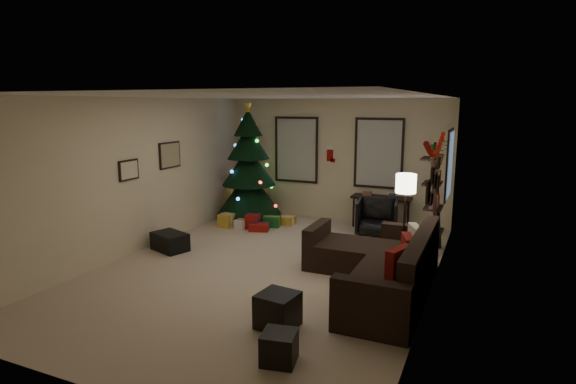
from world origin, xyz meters
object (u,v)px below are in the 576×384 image
(sofa, at_px, (382,268))
(desk, at_px, (381,200))
(christmas_tree, at_px, (249,171))
(desk_chair, at_px, (377,218))
(bookshelf, at_px, (435,200))

(sofa, relative_size, desk, 2.28)
(christmas_tree, distance_m, sofa, 4.60)
(desk, height_order, desk_chair, desk_chair)
(christmas_tree, distance_m, desk, 2.97)
(christmas_tree, xyz_separation_m, bookshelf, (4.08, -0.75, -0.18))
(sofa, bearing_deg, bookshelf, 76.60)
(desk, xyz_separation_m, bookshelf, (1.21, -1.26, 0.35))
(bookshelf, bearing_deg, sofa, -103.40)
(desk, height_order, bookshelf, bookshelf)
(christmas_tree, height_order, bookshelf, christmas_tree)
(sofa, bearing_deg, desk, 102.89)
(desk_chair, distance_m, bookshelf, 1.41)
(sofa, height_order, bookshelf, bookshelf)
(desk, relative_size, desk_chair, 1.67)
(christmas_tree, distance_m, desk_chair, 3.04)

